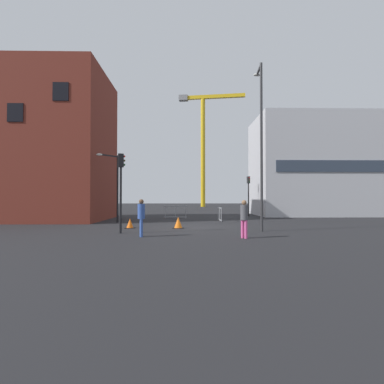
# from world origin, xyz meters

# --- Properties ---
(ground) EXTENTS (160.00, 160.00, 0.00)m
(ground) POSITION_xyz_m (0.00, 0.00, 0.00)
(ground) COLOR black
(brick_building) EXTENTS (10.38, 8.23, 12.11)m
(brick_building) POSITION_xyz_m (-12.35, 6.33, 6.05)
(brick_building) COLOR maroon
(brick_building) RESTS_ON ground
(office_block) EXTENTS (12.11, 7.86, 10.25)m
(office_block) POSITION_xyz_m (12.96, 12.95, 5.12)
(office_block) COLOR #B7B7BC
(office_block) RESTS_ON ground
(construction_crane) EXTENTS (13.48, 3.15, 23.04)m
(construction_crane) POSITION_xyz_m (3.11, 42.72, 14.76)
(construction_crane) COLOR gold
(construction_crane) RESTS_ON ground
(streetlamp_tall) EXTENTS (0.44, 1.53, 9.31)m
(streetlamp_tall) POSITION_xyz_m (3.67, -2.21, 5.30)
(streetlamp_tall) COLOR #2D2D30
(streetlamp_tall) RESTS_ON ground
(streetlamp_short) EXTENTS (1.29, 1.52, 5.02)m
(streetlamp_short) POSITION_xyz_m (-5.83, 3.68, 3.12)
(streetlamp_short) COLOR black
(streetlamp_short) RESTS_ON ground
(traffic_light_corner) EXTENTS (0.39, 0.31, 4.13)m
(traffic_light_corner) POSITION_xyz_m (-3.88, -3.12, 2.76)
(traffic_light_corner) COLOR black
(traffic_light_corner) RESTS_ON ground
(traffic_light_far) EXTENTS (0.31, 0.39, 4.00)m
(traffic_light_far) POSITION_xyz_m (5.81, 11.50, 2.68)
(traffic_light_far) COLOR #232326
(traffic_light_far) RESTS_ON ground
(pedestrian_walking) EXTENTS (0.34, 0.34, 1.77)m
(pedestrian_walking) POSITION_xyz_m (-2.61, -4.55, 1.04)
(pedestrian_walking) COLOR #33519E
(pedestrian_walking) RESTS_ON ground
(pedestrian_waiting) EXTENTS (0.34, 0.34, 1.74)m
(pedestrian_waiting) POSITION_xyz_m (2.15, -5.16, 1.01)
(pedestrian_waiting) COLOR #D14C8C
(pedestrian_waiting) RESTS_ON ground
(safety_barrier_right_run) EXTENTS (2.08, 0.10, 1.08)m
(safety_barrier_right_run) POSITION_xyz_m (-1.46, 8.64, 0.56)
(safety_barrier_right_run) COLOR gray
(safety_barrier_right_run) RESTS_ON ground
(safety_barrier_mid_span) EXTENTS (0.10, 1.99, 1.08)m
(safety_barrier_mid_span) POSITION_xyz_m (2.17, 5.04, 0.56)
(safety_barrier_mid_span) COLOR #B2B5BA
(safety_barrier_mid_span) RESTS_ON ground
(traffic_cone_striped) EXTENTS (0.67, 0.67, 0.68)m
(traffic_cone_striped) POSITION_xyz_m (-0.97, -0.60, 0.32)
(traffic_cone_striped) COLOR black
(traffic_cone_striped) RESTS_ON ground
(traffic_cone_on_verge) EXTENTS (0.57, 0.57, 0.58)m
(traffic_cone_on_verge) POSITION_xyz_m (-3.89, -0.49, 0.27)
(traffic_cone_on_verge) COLOR black
(traffic_cone_on_verge) RESTS_ON ground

